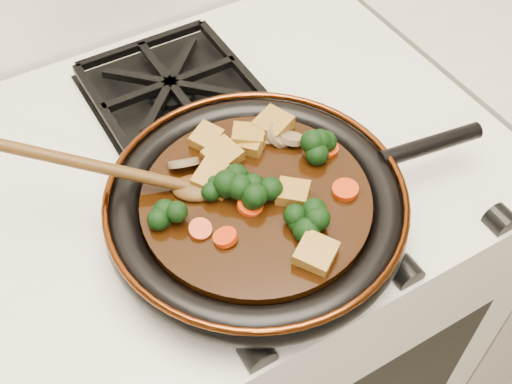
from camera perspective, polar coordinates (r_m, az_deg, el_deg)
stove at (r=1.24m, az=-2.52°, el=-10.96°), size 0.76×0.60×0.90m
burner_grate_front at (r=0.79m, az=1.24°, el=-2.52°), size 0.23×0.23×0.03m
burner_grate_back at (r=0.96m, az=-7.55°, el=9.12°), size 0.23×0.23×0.03m
skillet at (r=0.76m, az=0.14°, el=-1.21°), size 0.48×0.36×0.05m
braising_sauce at (r=0.76m, az=0.00°, el=-1.01°), size 0.27×0.27×0.02m
tofu_cube_0 at (r=0.80m, az=-0.59°, el=4.33°), size 0.05×0.05×0.03m
tofu_cube_1 at (r=0.78m, az=-2.98°, el=3.18°), size 0.05×0.05×0.03m
tofu_cube_2 at (r=0.70m, az=5.34°, el=-5.51°), size 0.06×0.06×0.03m
tofu_cube_3 at (r=0.76m, az=-3.74°, el=1.10°), size 0.06×0.06×0.03m
tofu_cube_4 at (r=0.74m, az=3.32°, el=-0.17°), size 0.05×0.05×0.02m
tofu_cube_5 at (r=0.81m, az=-4.41°, el=4.75°), size 0.05×0.05×0.03m
tofu_cube_6 at (r=0.80m, az=-0.73°, el=4.85°), size 0.05×0.05×0.03m
tofu_cube_7 at (r=0.82m, az=1.56°, el=5.94°), size 0.05×0.05×0.03m
broccoli_floret_0 at (r=0.72m, az=4.67°, el=-2.86°), size 0.08×0.08×0.06m
broccoli_floret_1 at (r=0.75m, az=-3.41°, el=0.71°), size 0.08×0.09×0.07m
broccoli_floret_2 at (r=0.79m, az=5.59°, el=3.97°), size 0.08×0.08×0.07m
broccoli_floret_3 at (r=0.73m, az=-8.12°, el=-2.36°), size 0.08×0.08×0.06m
broccoli_floret_4 at (r=0.74m, az=0.21°, el=0.01°), size 0.07×0.08×0.07m
broccoli_floret_5 at (r=0.75m, az=-1.16°, el=0.70°), size 0.07×0.08×0.05m
carrot_coin_0 at (r=0.74m, az=-0.53°, el=-1.17°), size 0.03×0.03×0.02m
carrot_coin_1 at (r=0.79m, az=5.22°, el=3.62°), size 0.03×0.03×0.02m
carrot_coin_2 at (r=0.76m, az=7.95°, el=0.21°), size 0.03×0.03×0.01m
carrot_coin_3 at (r=0.72m, az=-4.98°, el=-3.32°), size 0.03×0.03×0.01m
carrot_coin_4 at (r=0.80m, az=6.32°, el=3.91°), size 0.03×0.03×0.01m
carrot_coin_5 at (r=0.71m, az=-2.74°, el=-4.04°), size 0.03×0.03×0.02m
mushroom_slice_0 at (r=0.81m, az=0.88°, el=5.26°), size 0.04×0.04×0.02m
mushroom_slice_1 at (r=0.78m, az=-6.46°, el=2.58°), size 0.05×0.04×0.03m
mushroom_slice_2 at (r=0.80m, az=3.20°, el=4.76°), size 0.04×0.04×0.02m
mushroom_slice_3 at (r=0.81m, az=2.11°, el=5.08°), size 0.05×0.05×0.03m
wooden_spoon at (r=0.75m, az=-10.54°, el=1.47°), size 0.14×0.10×0.24m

